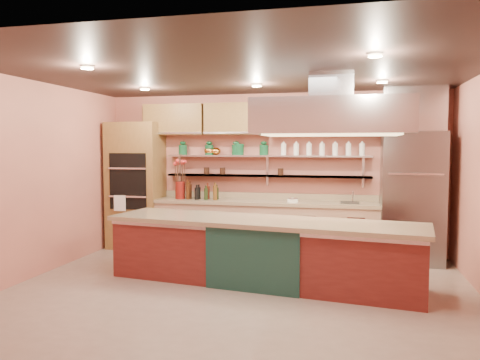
% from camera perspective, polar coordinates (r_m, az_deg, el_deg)
% --- Properties ---
extents(floor, '(6.00, 5.00, 0.02)m').
position_cam_1_polar(floor, '(6.17, -0.24, -13.58)').
color(floor, gray).
rests_on(floor, ground).
extents(ceiling, '(6.00, 5.00, 0.02)m').
position_cam_1_polar(ceiling, '(5.96, -0.25, 13.13)').
color(ceiling, black).
rests_on(ceiling, wall_back).
extents(wall_back, '(6.00, 0.04, 2.80)m').
position_cam_1_polar(wall_back, '(8.35, 3.73, 0.90)').
color(wall_back, '#C4705C').
rests_on(wall_back, floor).
extents(wall_front, '(6.00, 0.04, 2.80)m').
position_cam_1_polar(wall_front, '(3.53, -9.71, -3.53)').
color(wall_front, '#C4705C').
rests_on(wall_front, floor).
extents(wall_left, '(0.04, 5.00, 2.80)m').
position_cam_1_polar(wall_left, '(7.21, -24.12, 0.04)').
color(wall_left, '#C4705C').
rests_on(wall_left, floor).
extents(oven_stack, '(0.95, 0.64, 2.30)m').
position_cam_1_polar(oven_stack, '(8.80, -12.57, -0.66)').
color(oven_stack, brown).
rests_on(oven_stack, floor).
extents(refrigerator, '(0.95, 0.72, 2.10)m').
position_cam_1_polar(refrigerator, '(7.97, 20.21, -2.03)').
color(refrigerator, slate).
rests_on(refrigerator, floor).
extents(back_counter, '(3.84, 0.64, 0.93)m').
position_cam_1_polar(back_counter, '(8.17, 3.01, -5.78)').
color(back_counter, tan).
rests_on(back_counter, floor).
extents(wall_shelf_lower, '(3.60, 0.26, 0.03)m').
position_cam_1_polar(wall_shelf_lower, '(8.23, 3.24, 0.51)').
color(wall_shelf_lower, silver).
rests_on(wall_shelf_lower, wall_back).
extents(wall_shelf_upper, '(3.60, 0.26, 0.03)m').
position_cam_1_polar(wall_shelf_upper, '(8.22, 3.25, 2.94)').
color(wall_shelf_upper, silver).
rests_on(wall_shelf_upper, wall_back).
extents(upper_cabinets, '(4.60, 0.36, 0.55)m').
position_cam_1_polar(upper_cabinets, '(8.17, 3.56, 7.49)').
color(upper_cabinets, brown).
rests_on(upper_cabinets, wall_back).
extents(range_hood, '(2.00, 1.00, 0.45)m').
position_cam_1_polar(range_hood, '(6.21, 11.08, 7.58)').
color(range_hood, silver).
rests_on(range_hood, ceiling).
extents(ceiling_downlights, '(4.00, 2.80, 0.02)m').
position_cam_1_polar(ceiling_downlights, '(6.14, 0.19, 12.57)').
color(ceiling_downlights, '#FFE5A5').
rests_on(ceiling_downlights, ceiling).
extents(island, '(4.29, 1.46, 0.88)m').
position_cam_1_polar(island, '(6.45, 2.76, -8.67)').
color(island, maroon).
rests_on(island, floor).
extents(flower_vase, '(0.23, 0.23, 0.31)m').
position_cam_1_polar(flower_vase, '(8.44, -7.30, -1.23)').
color(flower_vase, '#63130E').
rests_on(flower_vase, back_counter).
extents(oil_bottle_cluster, '(0.82, 0.47, 0.26)m').
position_cam_1_polar(oil_bottle_cluster, '(8.33, -5.18, -1.48)').
color(oil_bottle_cluster, black).
rests_on(oil_bottle_cluster, back_counter).
extents(kitchen_scale, '(0.19, 0.15, 0.10)m').
position_cam_1_polar(kitchen_scale, '(7.97, 6.48, -2.31)').
color(kitchen_scale, white).
rests_on(kitchen_scale, back_counter).
extents(bar_faucet, '(0.03, 0.03, 0.20)m').
position_cam_1_polar(bar_faucet, '(8.02, 13.58, -2.00)').
color(bar_faucet, silver).
rests_on(bar_faucet, back_counter).
extents(copper_kettle, '(0.22, 0.22, 0.14)m').
position_cam_1_polar(copper_kettle, '(8.42, -2.93, 3.54)').
color(copper_kettle, '#C6792D').
rests_on(copper_kettle, wall_shelf_upper).
extents(green_canister, '(0.20, 0.20, 0.20)m').
position_cam_1_polar(green_canister, '(8.31, -0.11, 3.75)').
color(green_canister, '#0F4625').
rests_on(green_canister, wall_shelf_upper).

